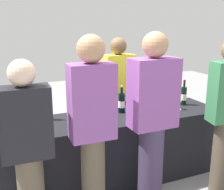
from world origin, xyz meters
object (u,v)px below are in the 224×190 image
Objects in this scene: wine_bottle_2 at (122,103)px; wine_bottle_5 at (184,96)px; wine_bottle_3 at (139,100)px; wine_bottle_4 at (158,98)px; wine_glass_2 at (179,102)px; server_pouring at (118,94)px; wine_glass_1 at (145,110)px; guest_1 at (92,127)px; wine_glass_0 at (80,116)px; guest_2 at (152,119)px; wine_bottle_1 at (48,110)px; guest_0 at (28,149)px; wine_bottle_0 at (23,114)px.

wine_bottle_5 is (0.87, -0.02, 0.00)m from wine_bottle_2.
wine_bottle_4 is at bearing -2.59° from wine_bottle_3.
wine_glass_2 is 0.08× the size of server_pouring.
server_pouring reaches higher than wine_bottle_3.
wine_glass_1 is at bearing -60.51° from wine_bottle_2.
guest_1 is at bearing -156.77° from wine_glass_2.
wine_bottle_3 is (0.26, 0.04, -0.01)m from wine_bottle_2.
wine_bottle_3 is 0.94× the size of wine_bottle_5.
wine_glass_0 is 0.94× the size of wine_glass_2.
server_pouring is at bearing 132.11° from wine_bottle_4.
guest_2 is (-0.53, -0.73, 0.04)m from wine_bottle_4.
wine_glass_1 is 0.72m from server_pouring.
wine_bottle_2 is at bearing 68.06° from server_pouring.
guest_2 reaches higher than wine_glass_0.
wine_glass_0 is at bearing 174.21° from wine_glass_1.
guest_2 is at bearing -109.71° from wine_bottle_3.
guest_1 is (-0.05, -0.52, 0.07)m from wine_glass_0.
wine_bottle_3 is 2.35× the size of wine_glass_0.
wine_bottle_3 is 1.03× the size of wine_bottle_4.
wine_bottle_1 is 0.83m from guest_0.
guest_0 is at bearing 38.30° from server_pouring.
wine_bottle_3 is at bearing 72.69° from wine_glass_1.
wine_bottle_1 is 1.36m from wine_bottle_4.
wine_glass_1 is 0.54m from wine_glass_2.
wine_bottle_2 is 2.33× the size of wine_glass_1.
wine_bottle_4 is 0.17× the size of guest_2.
guest_1 is (0.53, -0.04, 0.11)m from guest_0.
wine_bottle_3 is 1.15m from guest_1.
wine_bottle_0 is 1.06× the size of wine_bottle_1.
wine_bottle_1 is 0.84m from wine_bottle_2.
wine_bottle_3 is 2.22× the size of wine_glass_1.
wine_bottle_5 is 1.44m from wine_glass_0.
wine_glass_1 is (0.99, -0.36, -0.01)m from wine_bottle_1.
wine_bottle_3 is 0.61m from wine_bottle_5.
server_pouring is (0.15, 0.44, -0.02)m from wine_bottle_2.
wine_glass_0 is at bearing 136.64° from guest_2.
server_pouring is at bearing 18.21° from wine_bottle_0.
wine_glass_1 is 0.09× the size of guest_0.
wine_bottle_3 is 0.41m from server_pouring.
wine_glass_1 is 0.46m from guest_2.
wine_bottle_5 is at bearing -1.17° from wine_bottle_2.
wine_bottle_3 is 0.18× the size of guest_2.
wine_bottle_5 is 1.63m from guest_1.
wine_bottle_5 is at bearing 7.42° from wine_glass_0.
guest_1 is 0.60m from guest_2.
guest_1 is at bearing -179.09° from guest_2.
wine_bottle_5 is 0.19× the size of guest_2.
wine_bottle_5 reaches higher than wine_bottle_4.
wine_bottle_0 is 0.72m from guest_0.
server_pouring is at bearing 19.90° from wine_bottle_1.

